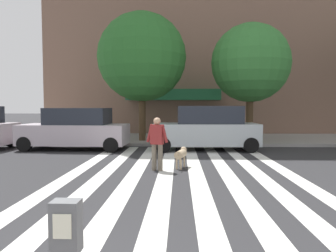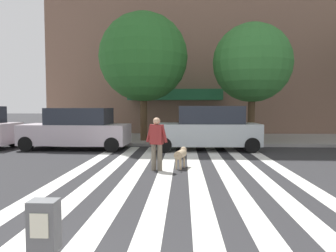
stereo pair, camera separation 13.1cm
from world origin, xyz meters
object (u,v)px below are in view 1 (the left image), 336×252
object	(u,v)px
parked_car_third_in_line	(206,129)
street_tree_middle	(250,63)
dog_on_leash	(181,154)
street_tree_nearest	(142,57)
pedestrian_dog_walker	(157,141)
parked_car_behind_first	(76,129)

from	to	relation	value
parked_car_third_in_line	street_tree_middle	world-z (taller)	street_tree_middle
dog_on_leash	parked_car_third_in_line	bearing A→B (deg)	74.58
street_tree_nearest	dog_on_leash	size ratio (longest dim) A/B	6.90
parked_car_third_in_line	street_tree_nearest	xyz separation A→B (m)	(-3.21, 2.64, 3.62)
street_tree_nearest	street_tree_middle	size ratio (longest dim) A/B	1.10
street_tree_nearest	dog_on_leash	xyz separation A→B (m)	(2.06, -6.83, -4.15)
parked_car_third_in_line	dog_on_leash	xyz separation A→B (m)	(-1.16, -4.20, -0.53)
parked_car_third_in_line	dog_on_leash	distance (m)	4.39
pedestrian_dog_walker	parked_car_third_in_line	bearing A→B (deg)	67.82
parked_car_behind_first	street_tree_middle	xyz separation A→B (m)	(8.49, 2.63, 3.33)
parked_car_behind_first	dog_on_leash	distance (m)	6.41
pedestrian_dog_walker	parked_car_behind_first	bearing A→B (deg)	131.28
dog_on_leash	parked_car_behind_first	bearing A→B (deg)	138.96
parked_car_third_in_line	dog_on_leash	size ratio (longest dim) A/B	4.81
parked_car_behind_first	parked_car_third_in_line	distance (m)	5.98
parked_car_third_in_line	street_tree_middle	xyz separation A→B (m)	(2.52, 2.63, 3.28)
parked_car_behind_first	pedestrian_dog_walker	size ratio (longest dim) A/B	2.97
street_tree_nearest	pedestrian_dog_walker	size ratio (longest dim) A/B	4.15
parked_car_behind_first	dog_on_leash	size ratio (longest dim) A/B	4.94
pedestrian_dog_walker	dog_on_leash	bearing A→B (deg)	31.57
dog_on_leash	street_tree_nearest	bearing A→B (deg)	106.75
parked_car_third_in_line	street_tree_middle	bearing A→B (deg)	46.21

